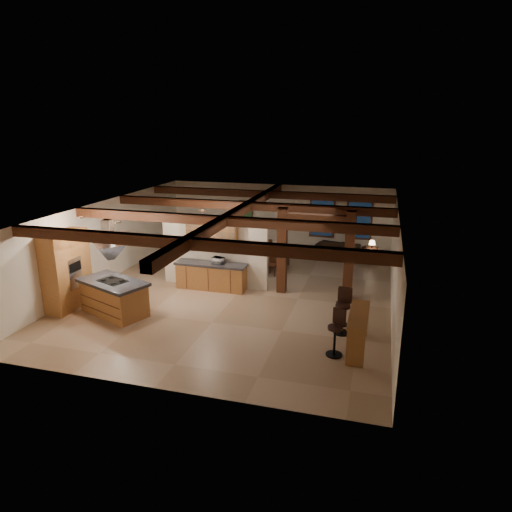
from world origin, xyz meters
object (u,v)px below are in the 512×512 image
Objects in this scene: bar_counter at (358,325)px; kitchen_island at (114,297)px; dining_table at (263,260)px; sofa at (342,248)px.

kitchen_island is at bearing 177.27° from bar_counter.
bar_counter is at bearing -63.26° from dining_table.
bar_counter is (7.18, -0.34, 0.13)m from kitchen_island.
bar_counter reaches higher than sofa.
bar_counter is (1.16, -8.52, 0.34)m from sofa.
dining_table is at bearing 124.39° from bar_counter.
kitchen_island is 7.19m from bar_counter.
dining_table is at bearing 59.88° from kitchen_island.
dining_table reaches higher than sofa.
kitchen_island is 1.20× the size of dining_table.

